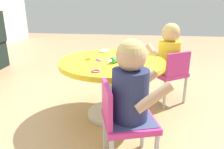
# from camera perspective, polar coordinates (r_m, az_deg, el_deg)

# --- Properties ---
(ground_plane) EXTENTS (10.00, 10.00, 0.00)m
(ground_plane) POSITION_cam_1_polar(r_m,az_deg,el_deg) (1.99, -0.00, -10.51)
(ground_plane) COLOR tan
(craft_table) EXTENTS (0.89, 0.89, 0.51)m
(craft_table) POSITION_cam_1_polar(r_m,az_deg,el_deg) (1.83, -0.00, 0.16)
(craft_table) COLOR silver
(craft_table) RESTS_ON ground
(child_chair_left) EXTENTS (0.38, 0.38, 0.54)m
(child_chair_left) POSITION_cam_1_polar(r_m,az_deg,el_deg) (1.30, 3.14, -12.09)
(child_chair_left) COLOR #B7B7BC
(child_chair_left) RESTS_ON ground
(seated_child_left) EXTENTS (0.36, 0.41, 0.51)m
(seated_child_left) POSITION_cam_1_polar(r_m,az_deg,el_deg) (1.21, 5.17, -2.64)
(seated_child_left) COLOR #3F4772
(seated_child_left) RESTS_ON ground
(child_chair_right) EXTENTS (0.42, 0.42, 0.54)m
(child_chair_right) POSITION_cam_1_polar(r_m,az_deg,el_deg) (2.18, 15.15, 0.25)
(child_chair_right) COLOR #B7B7BC
(child_chair_right) RESTS_ON ground
(seated_child_right) EXTENTS (0.44, 0.42, 0.51)m
(seated_child_right) POSITION_cam_1_polar(r_m,az_deg,el_deg) (2.15, 14.95, 6.29)
(seated_child_right) COLOR #3F4772
(seated_child_right) RESTS_ON ground
(rolling_pin) EXTENTS (0.21, 0.13, 0.05)m
(rolling_pin) POSITION_cam_1_polar(r_m,az_deg,el_deg) (1.74, 1.38, 4.19)
(rolling_pin) COLOR green
(rolling_pin) RESTS_ON craft_table
(craft_scissors) EXTENTS (0.13, 0.13, 0.01)m
(craft_scissors) POSITION_cam_1_polar(r_m,az_deg,el_deg) (1.79, -2.91, 3.93)
(craft_scissors) COLOR silver
(craft_scissors) RESTS_ON craft_table
(playdough_blob_0) EXTENTS (0.12, 0.12, 0.02)m
(playdough_blob_0) POSITION_cam_1_polar(r_m,az_deg,el_deg) (2.10, -2.01, 6.27)
(playdough_blob_0) COLOR #B2E58C
(playdough_blob_0) RESTS_ON craft_table
(cookie_cutter_0) EXTENTS (0.05, 0.05, 0.01)m
(cookie_cutter_0) POSITION_cam_1_polar(r_m,az_deg,el_deg) (1.53, 4.00, 1.31)
(cookie_cutter_0) COLOR orange
(cookie_cutter_0) RESTS_ON craft_table
(cookie_cutter_1) EXTENTS (0.05, 0.05, 0.01)m
(cookie_cutter_1) POSITION_cam_1_polar(r_m,az_deg,el_deg) (1.82, -6.37, 4.08)
(cookie_cutter_1) COLOR orange
(cookie_cutter_1) RESTS_ON craft_table
(cookie_cutter_2) EXTENTS (0.05, 0.05, 0.01)m
(cookie_cutter_2) POSITION_cam_1_polar(r_m,az_deg,el_deg) (2.03, 3.24, 5.75)
(cookie_cutter_2) COLOR #D83FA5
(cookie_cutter_2) RESTS_ON craft_table
(cookie_cutter_3) EXTENTS (0.07, 0.07, 0.01)m
(cookie_cutter_3) POSITION_cam_1_polar(r_m,az_deg,el_deg) (1.49, -4.37, 0.92)
(cookie_cutter_3) COLOR #D83FA5
(cookie_cutter_3) RESTS_ON craft_table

